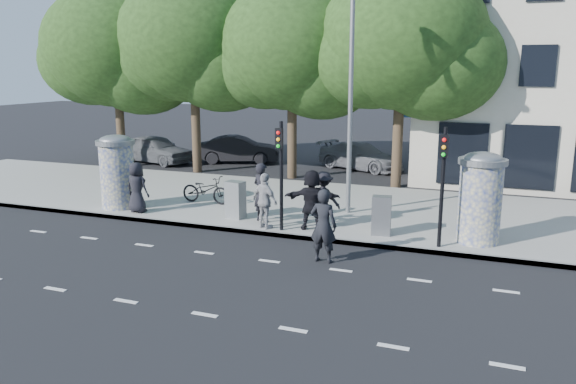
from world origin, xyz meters
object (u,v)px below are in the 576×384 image
at_px(ped_a, 137,187).
at_px(traffic_pole_near, 281,165).
at_px(bicycle, 206,190).
at_px(car_left, 156,149).
at_px(street_lamp, 351,78).
at_px(ped_d, 324,198).
at_px(traffic_pole_far, 443,175).
at_px(car_mid, 239,149).
at_px(ped_b, 262,192).
at_px(car_right, 360,156).
at_px(ped_e, 265,201).
at_px(ped_f, 312,200).
at_px(ad_column_left, 117,170).
at_px(cabinet_left, 235,200).
at_px(cabinet_right, 381,215).
at_px(man_road, 323,226).
at_px(ad_column_right, 480,196).

bearing_deg(ped_a, traffic_pole_near, -178.04).
height_order(bicycle, car_left, car_left).
bearing_deg(street_lamp, bicycle, -175.26).
bearing_deg(bicycle, ped_d, -102.29).
bearing_deg(traffic_pole_far, ped_a, 178.07).
xyz_separation_m(street_lamp, car_mid, (-8.57, 9.15, -4.06)).
distance_m(street_lamp, ped_b, 4.83).
bearing_deg(bicycle, car_right, -18.25).
relative_size(ped_e, ped_f, 0.93).
xyz_separation_m(ped_a, ped_e, (4.98, -0.29, -0.00)).
xyz_separation_m(ad_column_left, street_lamp, (8.00, 2.13, 3.26)).
bearing_deg(ped_d, ped_a, 15.02).
bearing_deg(bicycle, cabinet_left, -126.43).
relative_size(traffic_pole_far, cabinet_right, 2.84).
distance_m(man_road, bicycle, 7.32).
bearing_deg(car_mid, street_lamp, -155.71).
xyz_separation_m(traffic_pole_far, man_road, (-2.84, -1.91, -1.22)).
distance_m(traffic_pole_far, cabinet_left, 6.99).
relative_size(cabinet_left, cabinet_right, 1.05).
bearing_deg(bicycle, ad_column_right, -97.36).
xyz_separation_m(traffic_pole_far, street_lamp, (-3.40, 2.84, 2.56)).
bearing_deg(car_mid, car_left, 92.38).
bearing_deg(street_lamp, ped_a, -160.22).
height_order(ped_d, car_mid, ped_d).
height_order(ad_column_right, ped_f, ad_column_right).
xyz_separation_m(ad_column_right, ped_b, (-6.77, -0.13, -0.41)).
distance_m(cabinet_left, car_mid, 12.27).
bearing_deg(ped_d, ped_b, 19.43).
relative_size(traffic_pole_far, car_mid, 0.76).
bearing_deg(ped_f, traffic_pole_far, 159.94).
relative_size(traffic_pole_near, bicycle, 1.74).
relative_size(ad_column_left, bicycle, 1.35).
bearing_deg(man_road, ped_d, -70.88).
bearing_deg(car_left, car_right, -66.06).
bearing_deg(ped_f, traffic_pole_near, 16.59).
relative_size(ped_a, ped_e, 1.00).
bearing_deg(traffic_pole_near, man_road, -44.19).
xyz_separation_m(ad_column_left, ped_b, (5.63, 0.07, -0.41)).
relative_size(ped_b, ped_d, 1.13).
height_order(ped_b, man_road, ped_b).
height_order(street_lamp, bicycle, street_lamp).
bearing_deg(car_mid, cabinet_right, -156.87).
height_order(ped_d, ped_f, ped_f).
distance_m(traffic_pole_near, car_mid, 14.05).
xyz_separation_m(traffic_pole_near, car_mid, (-7.17, 11.99, -1.50)).
relative_size(traffic_pole_far, ped_f, 1.79).
distance_m(ad_column_right, traffic_pole_far, 1.52).
bearing_deg(car_left, man_road, -118.91).
distance_m(ad_column_right, traffic_pole_near, 5.91).
xyz_separation_m(car_left, car_right, (11.00, 2.01, -0.09)).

